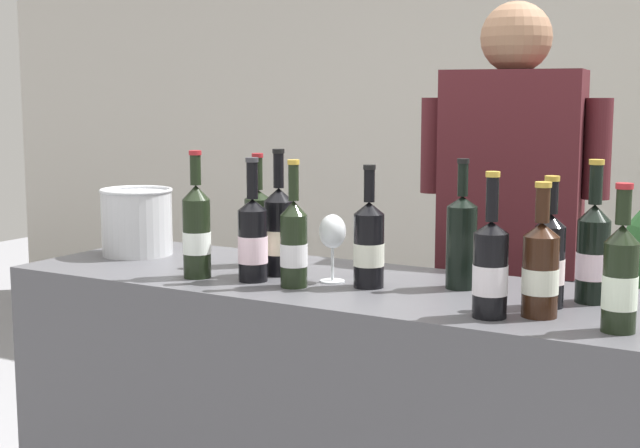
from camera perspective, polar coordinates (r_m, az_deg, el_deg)
wall_back at (r=4.82m, az=16.28°, el=7.34°), size 8.00×0.10×2.80m
wine_bottle_0 at (r=2.34m, az=8.89°, el=-0.97°), size 0.08×0.08×0.33m
wine_bottle_1 at (r=2.05m, az=10.67°, el=-2.76°), size 0.08×0.08×0.33m
wine_bottle_2 at (r=2.17m, az=14.23°, el=-2.15°), size 0.07×0.07×0.31m
wine_bottle_3 at (r=2.08m, az=13.70°, el=-2.74°), size 0.08×0.08×0.30m
wine_bottle_4 at (r=2.33m, az=-1.66°, el=-1.19°), size 0.07×0.07×0.33m
wine_bottle_5 at (r=2.41m, az=-4.25°, el=-0.95°), size 0.08×0.08×0.33m
wine_bottle_6 at (r=2.25m, az=16.79°, el=-1.71°), size 0.08×0.08×0.34m
wine_bottle_7 at (r=2.49m, az=-2.60°, el=-0.45°), size 0.08×0.08×0.35m
wine_bottle_8 at (r=2.63m, az=-3.91°, el=-0.15°), size 0.08×0.08×0.33m
wine_bottle_9 at (r=2.47m, az=-7.77°, el=-0.42°), size 0.08×0.08×0.35m
wine_bottle_10 at (r=2.33m, az=3.09°, el=-1.27°), size 0.08×0.08×0.32m
wine_bottle_11 at (r=1.99m, az=18.36°, el=-3.22°), size 0.07×0.07×0.31m
wine_glass at (r=2.39m, az=0.73°, el=-0.64°), size 0.07×0.07×0.18m
ice_bucket at (r=2.86m, az=-11.44°, el=0.17°), size 0.22×0.22×0.21m
person_server at (r=2.86m, az=11.78°, el=-4.12°), size 0.57×0.30×1.71m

